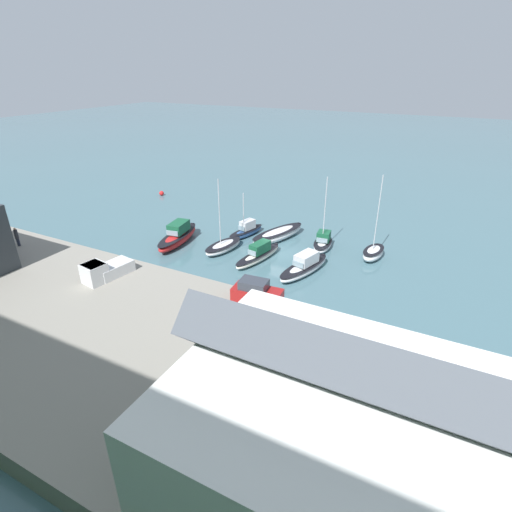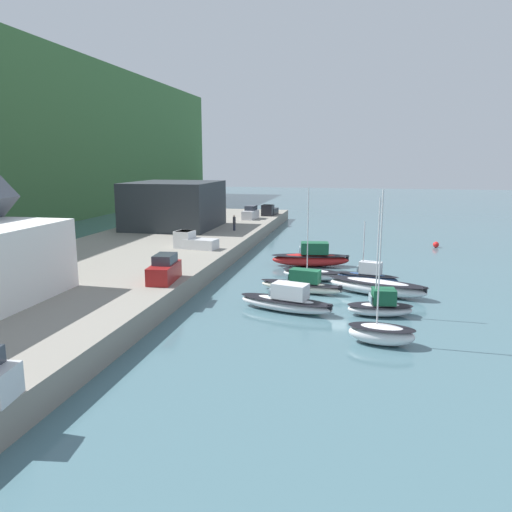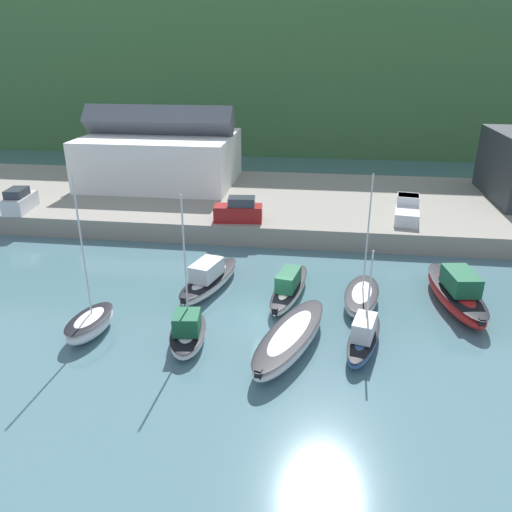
{
  "view_description": "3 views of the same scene",
  "coord_description": "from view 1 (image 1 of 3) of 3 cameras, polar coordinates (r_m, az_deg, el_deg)",
  "views": [
    {
      "loc": [
        -17.5,
        39.07,
        20.02
      ],
      "look_at": [
        -0.52,
        6.19,
        2.3
      ],
      "focal_mm": 28.0,
      "sensor_mm": 36.0,
      "label": 1
    },
    {
      "loc": [
        -41.48,
        -1.97,
        11.6
      ],
      "look_at": [
        2.99,
        7.36,
        2.68
      ],
      "focal_mm": 35.0,
      "sensor_mm": 36.0,
      "label": 2
    },
    {
      "loc": [
        2.74,
        -27.88,
        15.97
      ],
      "look_at": [
        -1.72,
        5.39,
        1.88
      ],
      "focal_mm": 35.0,
      "sensor_mm": 36.0,
      "label": 3
    }
  ],
  "objects": [
    {
      "name": "ground_plane",
      "position": [
        47.26,
        2.89,
        0.49
      ],
      "size": [
        320.0,
        320.0,
        0.0
      ],
      "primitive_type": "plane",
      "color": "#476B75"
    },
    {
      "name": "quay_promenade",
      "position": [
        30.99,
        -14.94,
        -13.58
      ],
      "size": [
        108.4,
        20.74,
        1.77
      ],
      "color": "gray",
      "rests_on": "ground_plane"
    },
    {
      "name": "harbor_clubhouse",
      "position": [
        20.42,
        12.36,
        -23.67
      ],
      "size": [
        16.39,
        12.47,
        8.51
      ],
      "color": "white",
      "rests_on": "quay_promenade"
    },
    {
      "name": "moored_boat_0",
      "position": [
        42.53,
        6.92,
        -1.49
      ],
      "size": [
        4.02,
        7.97,
        2.23
      ],
      "rotation": [
        0.0,
        0.0,
        -0.27
      ],
      "color": "silver",
      "rests_on": "ground_plane"
    },
    {
      "name": "moored_boat_1",
      "position": [
        45.02,
        0.35,
        0.22
      ],
      "size": [
        3.07,
        7.71,
        2.08
      ],
      "rotation": [
        0.0,
        0.0,
        -0.19
      ],
      "color": "white",
      "rests_on": "ground_plane"
    },
    {
      "name": "moored_boat_2",
      "position": [
        47.55,
        -4.71,
        1.36
      ],
      "size": [
        3.14,
        6.03,
        8.83
      ],
      "rotation": [
        0.0,
        0.0,
        -0.17
      ],
      "color": "silver",
      "rests_on": "ground_plane"
    },
    {
      "name": "moored_boat_3",
      "position": [
        50.27,
        -11.09,
        2.82
      ],
      "size": [
        3.58,
        8.78,
        2.64
      ],
      "rotation": [
        0.0,
        0.0,
        0.15
      ],
      "color": "red",
      "rests_on": "ground_plane"
    },
    {
      "name": "moored_boat_4",
      "position": [
        47.33,
        16.4,
        0.44
      ],
      "size": [
        2.48,
        4.42,
        9.78
      ],
      "rotation": [
        0.0,
        0.0,
        -0.13
      ],
      "color": "white",
      "rests_on": "ground_plane"
    },
    {
      "name": "moored_boat_5",
      "position": [
        48.72,
        9.54,
        1.93
      ],
      "size": [
        2.6,
        5.08,
        8.86
      ],
      "rotation": [
        0.0,
        0.0,
        0.12
      ],
      "color": "silver",
      "rests_on": "ground_plane"
    },
    {
      "name": "moored_boat_6",
      "position": [
        50.55,
        3.15,
        3.1
      ],
      "size": [
        5.01,
        8.96,
        1.34
      ],
      "rotation": [
        0.0,
        0.0,
        -0.33
      ],
      "color": "silver",
      "rests_on": "ground_plane"
    },
    {
      "name": "moored_boat_7",
      "position": [
        51.64,
        -1.39,
        3.65
      ],
      "size": [
        2.91,
        6.09,
        5.86
      ],
      "rotation": [
        0.0,
        0.0,
        -0.25
      ],
      "color": "#33568E",
      "rests_on": "ground_plane"
    },
    {
      "name": "parked_car_1",
      "position": [
        33.62,
        0.08,
        -5.43
      ],
      "size": [
        4.35,
        2.17,
        2.16
      ],
      "rotation": [
        0.0,
        0.0,
        1.66
      ],
      "color": "maroon",
      "rests_on": "quay_promenade"
    },
    {
      "name": "pickup_truck_0",
      "position": [
        40.15,
        -20.89,
        -1.96
      ],
      "size": [
        2.62,
        4.96,
        1.9
      ],
      "rotation": [
        0.0,
        0.0,
        -0.15
      ],
      "color": "silver",
      "rests_on": "quay_promenade"
    },
    {
      "name": "person_on_quay",
      "position": [
        51.61,
        -30.99,
        2.4
      ],
      "size": [
        0.4,
        0.4,
        2.14
      ],
      "color": "#232838",
      "rests_on": "quay_promenade"
    },
    {
      "name": "mooring_buoy_0",
      "position": [
        70.43,
        -13.34,
        8.72
      ],
      "size": [
        0.78,
        0.78,
        0.78
      ],
      "color": "red",
      "rests_on": "ground_plane"
    }
  ]
}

